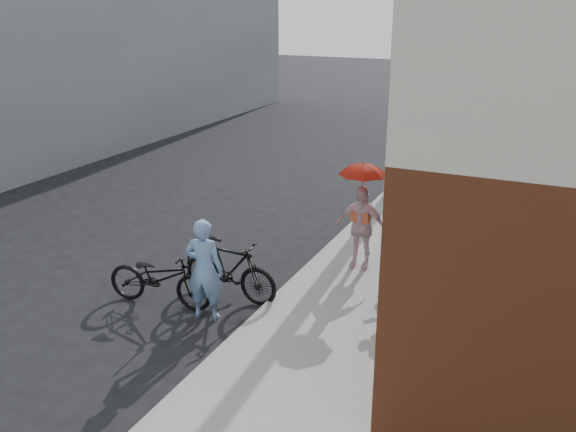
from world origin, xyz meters
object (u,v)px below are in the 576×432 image
Objects in this scene: officer at (204,269)px; bike_left at (160,278)px; bike_right at (230,270)px; utility_pole at (398,43)px; kimono_woman at (361,227)px; planter at (403,277)px.

bike_left is (-0.83, 0.05, -0.31)m from officer.
officer is 0.94× the size of bike_right.
utility_pole is 4.61× the size of officer.
utility_pole is at bearing 97.34° from kimono_woman.
kimono_woman is 1.09m from planter.
kimono_woman is at bearing -133.96° from officer.
kimono_woman is at bearing -37.59° from bike_right.
officer is 3.17m from planter.
utility_pole reaches higher than officer.
kimono_woman is at bearing -81.22° from utility_pole.
officer reaches higher than bike_right.
utility_pole is 6.52m from bike_right.
planter is (2.36, 2.06, -0.53)m from officer.
officer is 2.85m from kimono_woman.
planter is (3.18, 2.01, -0.22)m from bike_left.
bike_right reaches higher than bike_left.
planter is (2.33, 1.40, -0.26)m from bike_right.
planter is (0.84, -0.36, -0.59)m from kimono_woman.
kimono_woman is (1.51, 2.41, 0.06)m from officer.
bike_right is (0.85, 0.61, 0.04)m from bike_left.
kimono_woman is at bearing -51.87° from bike_left.
bike_left is 3.35m from kimono_woman.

